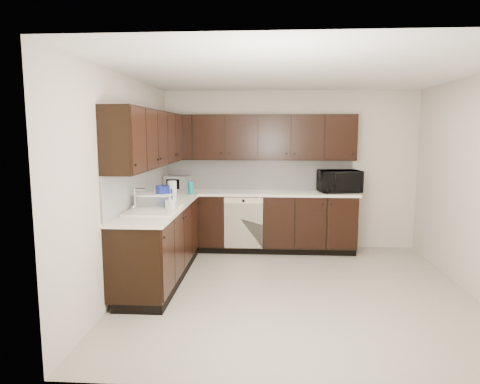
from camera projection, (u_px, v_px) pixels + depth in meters
The scene contains 20 objects.
floor at pixel (296, 290), 5.05m from camera, with size 4.00×4.00×0.00m, color #A99E8C.
ceiling at pixel (300, 73), 4.70m from camera, with size 4.00×4.00×0.00m, color white.
wall_back at pixel (289, 170), 6.85m from camera, with size 4.00×0.02×2.50m, color beige.
wall_left at pixel (126, 184), 5.01m from camera, with size 0.02×4.00×2.50m, color beige.
wall_right at pixel (479, 187), 4.75m from camera, with size 0.02×4.00×2.50m, color beige.
wall_front at pixel (318, 221), 2.90m from camera, with size 4.00×0.02×2.50m, color beige.
lower_cabinets at pixel (221, 233), 6.15m from camera, with size 3.00×2.80×0.90m.
countertop at pixel (221, 198), 6.08m from camera, with size 3.03×2.83×0.04m.
backsplash at pixel (208, 178), 6.27m from camera, with size 3.00×2.80×0.48m.
upper_cabinets at pixel (214, 138), 6.06m from camera, with size 3.00×2.80×0.70m.
dishwasher at pixel (243, 220), 6.41m from camera, with size 0.58×0.04×0.78m.
sink at pixel (153, 215), 5.02m from camera, with size 0.54×0.82×0.42m.
microwave at pixel (339, 181), 6.52m from camera, with size 0.61×0.41×0.34m, color black.
soap_bottle_a at pixel (170, 203), 5.00m from camera, with size 0.08×0.08×0.18m, color gray.
soap_bottle_b at pixel (156, 195), 5.52m from camera, with size 0.08×0.08×0.22m, color gray.
toaster_oven at pixel (178, 183), 6.71m from camera, with size 0.37×0.28×0.23m, color silver.
storage_bin at pixel (155, 201), 5.21m from camera, with size 0.41×0.30×0.16m, color silver.
blue_pitcher at pixel (163, 196), 5.23m from camera, with size 0.17×0.17×0.26m, color navy.
teal_tumbler at pixel (191, 188), 6.34m from camera, with size 0.08×0.08×0.19m, color #0C8D8C.
paper_towel_roll at pixel (172, 191), 5.73m from camera, with size 0.12×0.12×0.26m, color silver.
Camera 1 is at (-0.34, -4.87, 1.85)m, focal length 32.00 mm.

